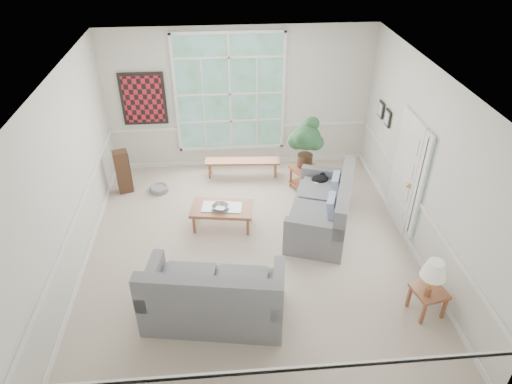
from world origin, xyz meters
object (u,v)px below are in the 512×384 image
at_px(loveseat_right, 321,203).
at_px(loveseat_front, 214,287).
at_px(coffee_table, 222,216).
at_px(end_table, 304,178).
at_px(side_table, 427,301).

xyz_separation_m(loveseat_right, loveseat_front, (-1.90, -1.91, 0.01)).
distance_m(coffee_table, end_table, 2.02).
relative_size(loveseat_right, side_table, 4.31).
relative_size(loveseat_front, end_table, 3.91).
relative_size(coffee_table, end_table, 2.20).
xyz_separation_m(loveseat_right, end_table, (-0.06, 1.27, -0.26)).
relative_size(end_table, side_table, 1.13).
height_order(loveseat_right, end_table, loveseat_right).
relative_size(loveseat_front, side_table, 4.43).
xyz_separation_m(end_table, side_table, (1.18, -3.40, -0.03)).
xyz_separation_m(loveseat_right, side_table, (1.12, -2.13, -0.29)).
relative_size(loveseat_right, loveseat_front, 0.97).
distance_m(loveseat_front, coffee_table, 2.11).
height_order(loveseat_front, end_table, loveseat_front).
bearing_deg(coffee_table, end_table, 41.76).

